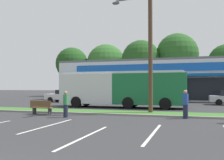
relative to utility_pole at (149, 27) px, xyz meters
name	(u,v)px	position (x,y,z in m)	size (l,w,h in m)	color
grass_median	(121,113)	(-1.90, -0.31, -6.01)	(56.00, 2.20, 0.12)	#386B28
curb_lip	(116,114)	(-1.90, -1.53, -6.01)	(56.00, 0.24, 0.12)	gray
parking_stripe_1	(49,126)	(-3.79, -6.76, -6.07)	(0.12, 4.80, 0.01)	silver
parking_stripe_2	(86,136)	(-1.02, -8.73, -6.07)	(0.12, 4.80, 0.01)	silver
parking_stripe_3	(153,133)	(1.34, -7.34, -6.07)	(0.12, 4.80, 0.01)	silver
storefront_building	(165,81)	(-1.05, 22.61, -3.24)	(29.41, 15.18, 5.67)	silver
tree_far_left	(72,64)	(-20.09, 28.81, 0.49)	(6.43, 6.43, 9.79)	#473323
tree_left	(106,64)	(-13.23, 30.05, 0.38)	(7.66, 7.66, 10.30)	#473323
tree_mid_left	(141,60)	(-5.93, 28.35, 0.79)	(7.06, 7.06, 10.41)	#473323
tree_mid	(177,54)	(0.44, 29.99, 1.73)	(7.57, 7.57, 11.60)	#473323
utility_pole	(149,27)	(0.00, 0.00, 0.00)	(3.06, 2.40, 11.44)	#4C3826
city_bus	(122,88)	(-3.23, 4.80, -4.31)	(11.46, 2.71, 3.25)	#196638
bus_stop_bench	(41,107)	(-6.98, -2.44, -5.57)	(1.60, 0.45, 0.95)	brown
car_1	(105,96)	(-6.95, 11.02, -5.27)	(4.71, 2.00, 1.58)	#0C3F1E
car_2	(64,96)	(-12.17, 10.67, -5.30)	(4.52, 1.89, 1.50)	silver
car_3	(153,96)	(-1.36, 11.59, -5.28)	(4.30, 1.87, 1.56)	#B7B7BC
pedestrian_near_bench	(185,104)	(2.49, -1.94, -5.22)	(0.34, 0.34, 1.70)	#1E2338
pedestrian_by_pole	(66,104)	(-4.58, -3.52, -5.26)	(0.33, 0.33, 1.62)	#1E2338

